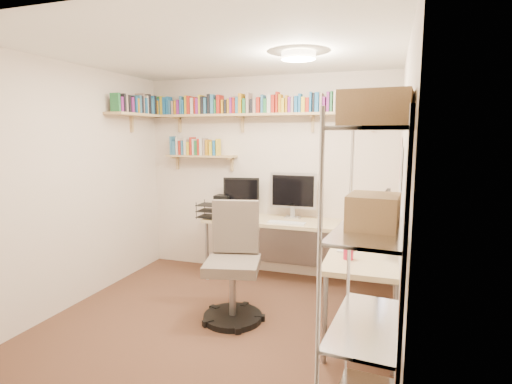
% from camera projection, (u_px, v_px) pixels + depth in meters
% --- Properties ---
extents(ground, '(3.20, 3.20, 0.00)m').
position_uv_depth(ground, '(219.00, 320.00, 3.86)').
color(ground, '#402A1B').
rests_on(ground, ground).
extents(room_shell, '(3.24, 3.04, 2.52)m').
position_uv_depth(room_shell, '(218.00, 160.00, 3.64)').
color(room_shell, beige).
rests_on(room_shell, ground).
extents(wall_shelves, '(3.12, 1.09, 0.80)m').
position_uv_depth(wall_shelves, '(229.00, 114.00, 4.92)').
color(wall_shelves, tan).
rests_on(wall_shelves, ground).
extents(corner_desk, '(2.35, 1.98, 1.32)m').
position_uv_depth(corner_desk, '(293.00, 226.00, 4.50)').
color(corner_desk, '#D9BB8D').
rests_on(corner_desk, ground).
extents(office_chair, '(0.61, 0.61, 1.14)m').
position_uv_depth(office_chair, '(234.00, 270.00, 3.87)').
color(office_chair, black).
rests_on(office_chair, ground).
extents(wire_rack, '(0.48, 0.86, 2.00)m').
position_uv_depth(wire_rack, '(372.00, 214.00, 2.18)').
color(wire_rack, silver).
rests_on(wire_rack, ground).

